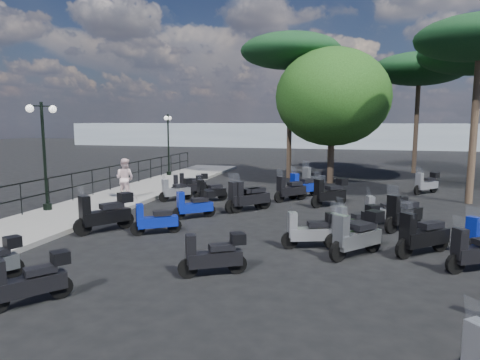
% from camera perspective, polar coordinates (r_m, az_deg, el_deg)
% --- Properties ---
extents(ground, '(120.00, 120.00, 0.00)m').
position_cam_1_polar(ground, '(12.00, -0.48, -8.19)').
color(ground, black).
rests_on(ground, ground).
extents(sidewalk, '(3.00, 30.00, 0.15)m').
position_cam_1_polar(sidewalk, '(17.37, -18.84, -3.33)').
color(sidewalk, slate).
rests_on(sidewalk, ground).
extents(railing, '(0.04, 26.04, 1.10)m').
position_cam_1_polar(railing, '(17.83, -22.79, -0.56)').
color(railing, black).
rests_on(railing, sidewalk).
extents(lamp_post_1, '(0.54, 1.09, 3.83)m').
position_cam_1_polar(lamp_post_1, '(16.66, -24.67, 3.77)').
color(lamp_post_1, black).
rests_on(lamp_post_1, sidewalk).
extents(lamp_post_2, '(0.39, 1.04, 3.57)m').
position_cam_1_polar(lamp_post_2, '(25.55, -9.54, 5.21)').
color(lamp_post_2, black).
rests_on(lamp_post_2, sidewalk).
extents(pedestrian_far, '(0.84, 0.67, 1.65)m').
position_cam_1_polar(pedestrian_far, '(18.25, -15.11, 0.22)').
color(pedestrian_far, beige).
rests_on(pedestrian_far, sidewalk).
extents(scooter_2, '(1.20, 1.65, 1.49)m').
position_cam_1_polar(scooter_2, '(13.48, -17.56, -4.30)').
color(scooter_2, black).
rests_on(scooter_2, ground).
extents(scooter_3, '(1.26, 1.12, 1.23)m').
position_cam_1_polar(scooter_3, '(14.72, -6.06, -3.37)').
color(scooter_3, black).
rests_on(scooter_3, ground).
extents(scooter_4, '(1.10, 1.24, 1.21)m').
position_cam_1_polar(scooter_4, '(18.10, -8.53, -1.33)').
color(scooter_4, black).
rests_on(scooter_4, ground).
extents(scooter_5, '(1.45, 0.78, 1.22)m').
position_cam_1_polar(scooter_5, '(19.21, -7.07, -0.76)').
color(scooter_5, black).
rests_on(scooter_5, ground).
extents(scooter_7, '(1.02, 1.29, 1.20)m').
position_cam_1_polar(scooter_7, '(8.77, -26.17, -12.04)').
color(scooter_7, black).
rests_on(scooter_7, ground).
extents(scooter_8, '(1.29, 0.95, 1.20)m').
position_cam_1_polar(scooter_8, '(12.86, -11.29, -5.33)').
color(scooter_8, black).
rests_on(scooter_8, ground).
extents(scooter_9, '(1.26, 1.49, 1.46)m').
position_cam_1_polar(scooter_9, '(15.76, 0.70, -2.41)').
color(scooter_9, black).
rests_on(scooter_9, ground).
extents(scooter_10, '(1.13, 1.15, 1.21)m').
position_cam_1_polar(scooter_10, '(17.71, -3.98, -1.57)').
color(scooter_10, black).
rests_on(scooter_10, ground).
extents(scooter_11, '(1.05, 1.67, 1.47)m').
position_cam_1_polar(scooter_11, '(21.00, 9.68, 0.06)').
color(scooter_11, black).
rests_on(scooter_11, ground).
extents(scooter_13, '(1.37, 0.91, 1.21)m').
position_cam_1_polar(scooter_13, '(9.34, -3.54, -10.01)').
color(scooter_13, black).
rests_on(scooter_13, ground).
extents(scooter_14, '(1.32, 1.03, 1.22)m').
position_cam_1_polar(scooter_14, '(11.70, 14.63, -6.54)').
color(scooter_14, black).
rests_on(scooter_14, ground).
extents(scooter_15, '(1.50, 0.75, 1.24)m').
position_cam_1_polar(scooter_15, '(11.41, 9.50, -6.72)').
color(scooter_15, black).
rests_on(scooter_15, ground).
extents(scooter_16, '(1.19, 1.40, 1.38)m').
position_cam_1_polar(scooter_16, '(17.89, 6.69, -1.33)').
color(scooter_16, black).
rests_on(scooter_16, ground).
extents(scooter_17, '(1.24, 1.40, 1.40)m').
position_cam_1_polar(scooter_17, '(18.82, 8.42, -0.88)').
color(scooter_17, black).
rests_on(scooter_17, ground).
extents(scooter_20, '(1.41, 1.29, 1.44)m').
position_cam_1_polar(scooter_20, '(11.57, 23.11, -6.89)').
color(scooter_20, black).
rests_on(scooter_20, ground).
extents(scooter_21, '(1.30, 1.48, 1.43)m').
position_cam_1_polar(scooter_21, '(10.93, 15.35, -7.16)').
color(scooter_21, black).
rests_on(scooter_21, ground).
extents(scooter_22, '(1.46, 0.76, 1.21)m').
position_cam_1_polar(scooter_22, '(14.48, 18.73, -3.96)').
color(scooter_22, black).
rests_on(scooter_22, ground).
extents(scooter_23, '(1.35, 1.40, 1.41)m').
position_cam_1_polar(scooter_23, '(17.08, 11.87, -1.70)').
color(scooter_23, black).
rests_on(scooter_23, ground).
extents(scooter_26, '(1.00, 1.29, 1.23)m').
position_cam_1_polar(scooter_26, '(12.63, 29.31, -6.40)').
color(scooter_26, black).
rests_on(scooter_26, ground).
extents(scooter_27, '(1.47, 0.97, 1.29)m').
position_cam_1_polar(scooter_27, '(10.92, 29.25, -8.19)').
color(scooter_27, black).
rests_on(scooter_27, ground).
extents(scooter_28, '(1.21, 1.52, 1.46)m').
position_cam_1_polar(scooter_28, '(13.97, 20.91, -4.28)').
color(scooter_28, black).
rests_on(scooter_28, ground).
extents(scooter_29, '(1.23, 1.25, 1.27)m').
position_cam_1_polar(scooter_29, '(21.36, 23.60, -0.44)').
color(scooter_29, black).
rests_on(scooter_29, ground).
extents(scooter_30, '(1.32, 1.03, 1.22)m').
position_cam_1_polar(scooter_30, '(12.66, 15.22, -5.47)').
color(scooter_30, black).
rests_on(scooter_30, ground).
extents(scooter_31, '(1.45, 0.78, 1.22)m').
position_cam_1_polar(scooter_31, '(19.83, -6.33, -0.48)').
color(scooter_31, black).
rests_on(scooter_31, ground).
extents(scooter_32, '(1.26, 1.49, 1.46)m').
position_cam_1_polar(scooter_32, '(15.82, 1.34, -2.37)').
color(scooter_32, black).
rests_on(scooter_32, ground).
extents(broadleaf_tree, '(6.03, 6.03, 7.13)m').
position_cam_1_polar(broadleaf_tree, '(23.38, 12.23, 10.72)').
color(broadleaf_tree, '#38281E').
rests_on(broadleaf_tree, ground).
extents(pine_0, '(5.83, 5.83, 7.57)m').
position_cam_1_polar(pine_0, '(29.78, 22.79, 13.44)').
color(pine_0, '#38281E').
rests_on(pine_0, ground).
extents(pine_1, '(6.01, 6.01, 7.77)m').
position_cam_1_polar(pine_1, '(25.83, 29.25, 14.40)').
color(pine_1, '#38281E').
rests_on(pine_1, ground).
extents(pine_2, '(5.69, 5.69, 8.24)m').
position_cam_1_polar(pine_2, '(25.46, 6.75, 16.61)').
color(pine_2, '#38281E').
rests_on(pine_2, ground).
extents(distant_hills, '(70.00, 8.00, 3.00)m').
position_cam_1_polar(distant_hills, '(56.23, 11.94, 5.84)').
color(distant_hills, gray).
rests_on(distant_hills, ground).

